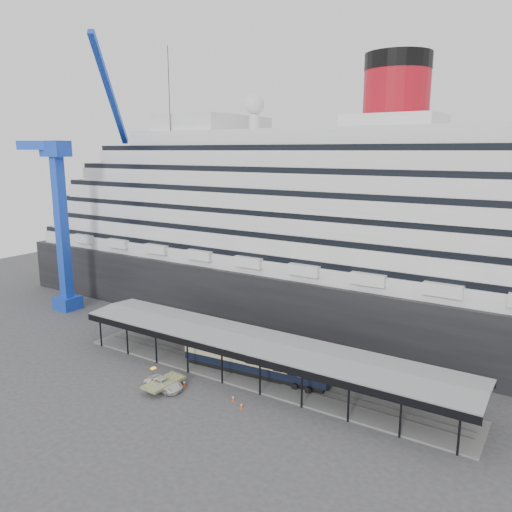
# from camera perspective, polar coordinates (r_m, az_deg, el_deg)

# --- Properties ---
(ground) EXTENTS (200.00, 200.00, 0.00)m
(ground) POSITION_cam_1_polar(r_m,az_deg,el_deg) (64.63, -2.24, -15.21)
(ground) COLOR #38383B
(ground) RESTS_ON ground
(cruise_ship) EXTENTS (130.00, 30.00, 43.90)m
(cruise_ship) POSITION_cam_1_polar(r_m,az_deg,el_deg) (86.37, 9.96, 4.37)
(cruise_ship) COLOR black
(cruise_ship) RESTS_ON ground
(platform_canopy) EXTENTS (56.00, 9.18, 5.30)m
(platform_canopy) POSITION_cam_1_polar(r_m,az_deg,el_deg) (67.37, 0.23, -11.79)
(platform_canopy) COLOR slate
(platform_canopy) RESTS_ON ground
(crane_blue) EXTENTS (22.63, 19.19, 47.60)m
(crane_blue) POSITION_cam_1_polar(r_m,az_deg,el_deg) (97.62, -20.90, 5.58)
(crane_blue) COLOR blue
(crane_blue) RESTS_ON ground
(port_truck) EXTENTS (5.46, 2.75, 1.48)m
(port_truck) POSITION_cam_1_polar(r_m,az_deg,el_deg) (65.83, -10.49, -14.16)
(port_truck) COLOR silver
(port_truck) RESTS_ON ground
(pullman_carriage) EXTENTS (21.06, 4.47, 20.53)m
(pullman_carriage) POSITION_cam_1_polar(r_m,az_deg,el_deg) (67.52, -0.08, -11.60)
(pullman_carriage) COLOR black
(pullman_carriage) RESTS_ON ground
(traffic_cone_left) EXTENTS (0.43, 0.43, 0.83)m
(traffic_cone_left) POSITION_cam_1_polar(r_m,az_deg,el_deg) (66.37, -8.21, -14.17)
(traffic_cone_left) COLOR #CF4A0B
(traffic_cone_left) RESTS_ON ground
(traffic_cone_mid) EXTENTS (0.45, 0.45, 0.70)m
(traffic_cone_mid) POSITION_cam_1_polar(r_m,az_deg,el_deg) (60.77, -1.69, -16.72)
(traffic_cone_mid) COLOR #DF550C
(traffic_cone_mid) RESTS_ON ground
(traffic_cone_right) EXTENTS (0.43, 0.43, 0.68)m
(traffic_cone_right) POSITION_cam_1_polar(r_m,az_deg,el_deg) (62.45, -2.63, -15.90)
(traffic_cone_right) COLOR #F1470D
(traffic_cone_right) RESTS_ON ground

